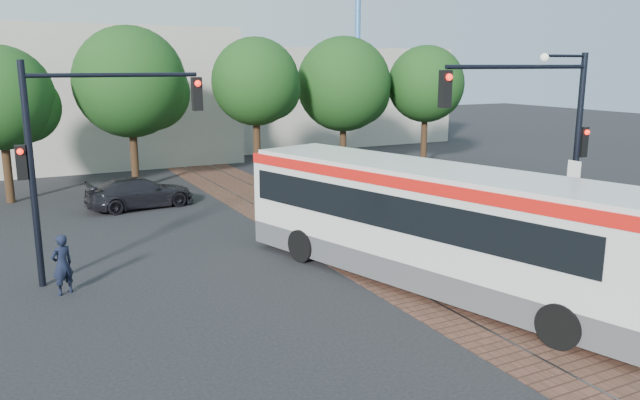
{
  "coord_description": "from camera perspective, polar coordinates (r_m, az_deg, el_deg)",
  "views": [
    {
      "loc": [
        -10.12,
        -13.7,
        5.88
      ],
      "look_at": [
        -1.15,
        3.77,
        1.6
      ],
      "focal_mm": 35.0,
      "sensor_mm": 36.0,
      "label": 1
    }
  ],
  "objects": [
    {
      "name": "ground",
      "position": [
        18.02,
        8.83,
        -6.9
      ],
      "size": [
        120.0,
        120.0,
        0.0
      ],
      "primitive_type": "plane",
      "color": "black",
      "rests_on": "ground"
    },
    {
      "name": "trackbed",
      "position": [
        21.22,
        2.48,
        -3.79
      ],
      "size": [
        3.6,
        40.0,
        0.02
      ],
      "color": "brown",
      "rests_on": "ground"
    },
    {
      "name": "tree_row",
      "position": [
        32.19,
        -6.67,
        10.38
      ],
      "size": [
        26.4,
        5.6,
        7.67
      ],
      "color": "#382314",
      "rests_on": "ground"
    },
    {
      "name": "warehouses",
      "position": [
        43.57,
        -14.62,
        9.19
      ],
      "size": [
        40.0,
        13.0,
        8.0
      ],
      "color": "#ADA899",
      "rests_on": "ground"
    },
    {
      "name": "crane",
      "position": [
        55.6,
        3.49,
        17.44
      ],
      "size": [
        8.0,
        0.5,
        18.0
      ],
      "color": "#3F72B2",
      "rests_on": "ground"
    },
    {
      "name": "city_bus",
      "position": [
        16.99,
        9.89,
        -1.77
      ],
      "size": [
        5.83,
        12.31,
        3.24
      ],
      "rotation": [
        0.0,
        0.0,
        0.28
      ],
      "color": "#454547",
      "rests_on": "ground"
    },
    {
      "name": "traffic_island",
      "position": [
        20.44,
        21.42,
        -4.33
      ],
      "size": [
        2.2,
        5.2,
        1.13
      ],
      "color": "gray",
      "rests_on": "ground"
    },
    {
      "name": "signal_pole_main",
      "position": [
        19.1,
        20.19,
        6.37
      ],
      "size": [
        5.49,
        0.46,
        6.0
      ],
      "color": "black",
      "rests_on": "ground"
    },
    {
      "name": "signal_pole_left",
      "position": [
        17.9,
        -21.47,
        4.98
      ],
      "size": [
        4.99,
        0.34,
        6.0
      ],
      "color": "black",
      "rests_on": "ground"
    },
    {
      "name": "officer",
      "position": [
        17.57,
        -22.5,
        -5.48
      ],
      "size": [
        0.69,
        0.6,
        1.6
      ],
      "primitive_type": "imported",
      "rotation": [
        0.0,
        0.0,
        3.6
      ],
      "color": "black",
      "rests_on": "ground"
    },
    {
      "name": "parked_car",
      "position": [
        27.07,
        -16.15,
        0.65
      ],
      "size": [
        4.61,
        2.32,
        1.29
      ],
      "primitive_type": "imported",
      "rotation": [
        0.0,
        0.0,
        1.69
      ],
      "color": "black",
      "rests_on": "ground"
    }
  ]
}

